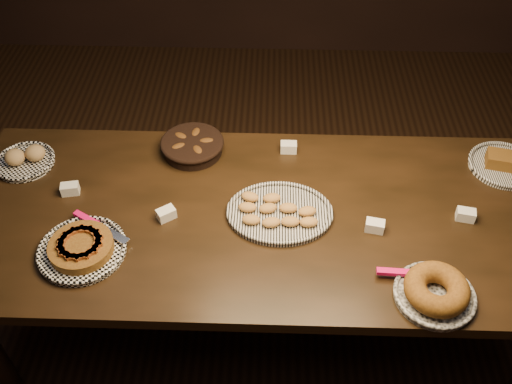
{
  "coord_description": "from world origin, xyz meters",
  "views": [
    {
      "loc": [
        0.03,
        -1.53,
        2.38
      ],
      "look_at": [
        -0.02,
        0.05,
        0.82
      ],
      "focal_mm": 40.0,
      "sensor_mm": 36.0,
      "label": 1
    }
  ],
  "objects_px": {
    "buffet_table": "(262,226)",
    "madeleine_platter": "(279,212)",
    "apple_tart_plate": "(82,248)",
    "bundt_cake_plate": "(436,291)"
  },
  "relations": [
    {
      "from": "buffet_table",
      "to": "madeleine_platter",
      "type": "distance_m",
      "value": 0.11
    },
    {
      "from": "apple_tart_plate",
      "to": "madeleine_platter",
      "type": "relative_size",
      "value": 0.83
    },
    {
      "from": "buffet_table",
      "to": "madeleine_platter",
      "type": "xyz_separation_m",
      "value": [
        0.06,
        -0.01,
        0.09
      ]
    },
    {
      "from": "madeleine_platter",
      "to": "buffet_table",
      "type": "bearing_deg",
      "value": -168.97
    },
    {
      "from": "apple_tart_plate",
      "to": "madeleine_platter",
      "type": "bearing_deg",
      "value": 21.03
    },
    {
      "from": "buffet_table",
      "to": "apple_tart_plate",
      "type": "height_order",
      "value": "apple_tart_plate"
    },
    {
      "from": "buffet_table",
      "to": "bundt_cake_plate",
      "type": "height_order",
      "value": "bundt_cake_plate"
    },
    {
      "from": "madeleine_platter",
      "to": "apple_tart_plate",
      "type": "bearing_deg",
      "value": -147.03
    },
    {
      "from": "madeleine_platter",
      "to": "bundt_cake_plate",
      "type": "xyz_separation_m",
      "value": [
        0.53,
        -0.37,
        0.02
      ]
    },
    {
      "from": "apple_tart_plate",
      "to": "madeleine_platter",
      "type": "height_order",
      "value": "apple_tart_plate"
    }
  ]
}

